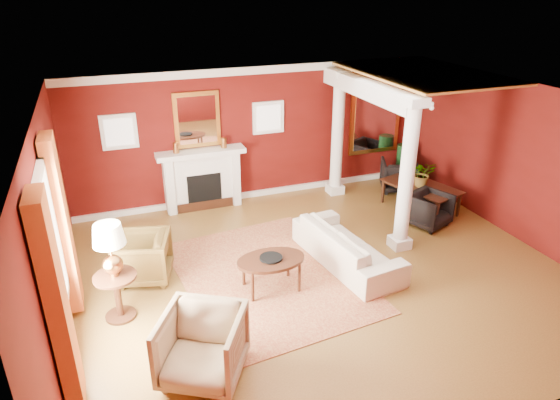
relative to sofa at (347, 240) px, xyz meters
name	(u,v)px	position (x,y,z in m)	size (l,w,h in m)	color
ground	(322,272)	(-0.52, -0.15, -0.45)	(8.00, 8.00, 0.00)	brown
room_shell	(327,160)	(-0.52, -0.15, 1.57)	(8.04, 7.04, 2.92)	#590F0C
fireplace	(202,179)	(-1.82, 3.17, 0.20)	(1.85, 0.42, 1.29)	white
overmantel_mirror	(197,120)	(-1.82, 3.31, 1.45)	(0.95, 0.07, 1.15)	#EEB646
flank_window_left	(119,132)	(-3.37, 3.32, 1.35)	(0.70, 0.07, 0.70)	white
flank_window_right	(268,118)	(-0.27, 3.32, 1.35)	(0.70, 0.07, 0.70)	white
left_window	(58,258)	(-4.42, -0.75, 0.98)	(0.21, 2.55, 2.60)	white
column_front	(407,175)	(1.18, 0.15, 0.98)	(0.36, 0.36, 2.80)	white
column_back	(338,133)	(1.18, 2.85, 0.98)	(0.36, 0.36, 2.80)	white
header_beam	(366,89)	(1.18, 1.75, 2.17)	(0.30, 3.20, 0.32)	white
amber_ceiling	(423,73)	(2.33, 1.60, 2.42)	(2.30, 3.40, 0.04)	gold
dining_mirror	(375,118)	(2.38, 3.31, 1.10)	(1.30, 0.07, 1.70)	#EEB646
chandelier	(420,104)	(2.38, 1.65, 1.80)	(0.60, 0.62, 0.75)	#AC6F36
crown_trim	(256,70)	(-0.52, 3.31, 2.37)	(8.00, 0.08, 0.16)	white
base_trim	(259,193)	(-0.52, 3.31, -0.39)	(8.00, 0.08, 0.12)	white
rug	(268,276)	(-1.43, 0.06, -0.44)	(2.71, 3.61, 0.01)	maroon
sofa	(347,240)	(0.00, 0.00, 0.00)	(2.29, 0.67, 0.89)	#EFE4C9
armchair_leopard	(142,256)	(-3.36, 0.72, -0.01)	(0.84, 0.79, 0.87)	black
armchair_stripe	(202,344)	(-2.92, -1.80, 0.05)	(0.96, 0.90, 0.99)	tan
coffee_table	(271,261)	(-1.50, -0.29, 0.06)	(1.10, 1.10, 0.55)	black
coffee_book	(266,253)	(-1.56, -0.27, 0.21)	(0.15, 0.02, 0.21)	black
side_table	(112,256)	(-3.81, -0.20, 0.58)	(0.61, 0.61, 1.52)	black
dining_table	(422,190)	(2.50, 1.43, -0.01)	(1.58, 0.56, 0.88)	black
dining_chair_near	(429,208)	(2.20, 0.73, -0.07)	(0.73, 0.68, 0.75)	black
dining_chair_far	(399,174)	(2.64, 2.50, -0.05)	(0.78, 0.73, 0.80)	black
green_urn	(403,168)	(2.98, 2.85, -0.07)	(0.40, 0.40, 0.96)	#123B18
potted_plant	(424,162)	(2.45, 1.40, 0.65)	(0.49, 0.55, 0.43)	#26591E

